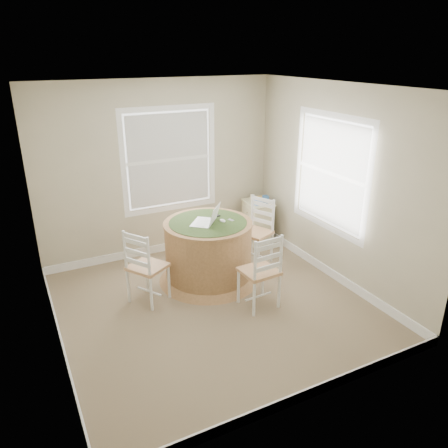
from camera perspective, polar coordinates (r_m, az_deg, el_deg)
room at (r=5.14m, az=-0.65°, el=3.06°), size 3.64×3.64×2.64m
round_table at (r=5.88m, az=-2.06°, el=-3.27°), size 1.36×1.36×0.85m
chair_left at (r=5.47m, az=-9.96°, el=-5.46°), size 0.56×0.57×0.95m
chair_near at (r=5.30m, az=4.61°, el=-6.12°), size 0.44×0.42×0.95m
chair_right at (r=6.38m, az=4.11°, el=-1.11°), size 0.54×0.55×0.95m
laptop at (r=5.69m, az=-2.37°, el=0.44°), size 0.49×0.49×0.26m
mouse at (r=5.75m, az=-0.18°, el=0.43°), size 0.09×0.12×0.04m
phone at (r=5.79m, az=0.91°, el=0.48°), size 0.07×0.10×0.02m
keys at (r=5.93m, az=-0.85°, el=1.03°), size 0.07×0.06×0.02m
corner_chest at (r=7.15m, az=4.38°, el=0.32°), size 0.43×0.55×0.68m
tissue_box at (r=6.91m, az=4.44°, el=2.99°), size 0.13×0.13×0.10m
box_yellow at (r=7.10m, az=4.66°, el=3.32°), size 0.16×0.11×0.06m
box_blue at (r=6.98m, az=5.34°, el=3.25°), size 0.09×0.09×0.12m
cup_cream at (r=7.09m, az=3.81°, el=3.46°), size 0.07×0.07×0.09m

